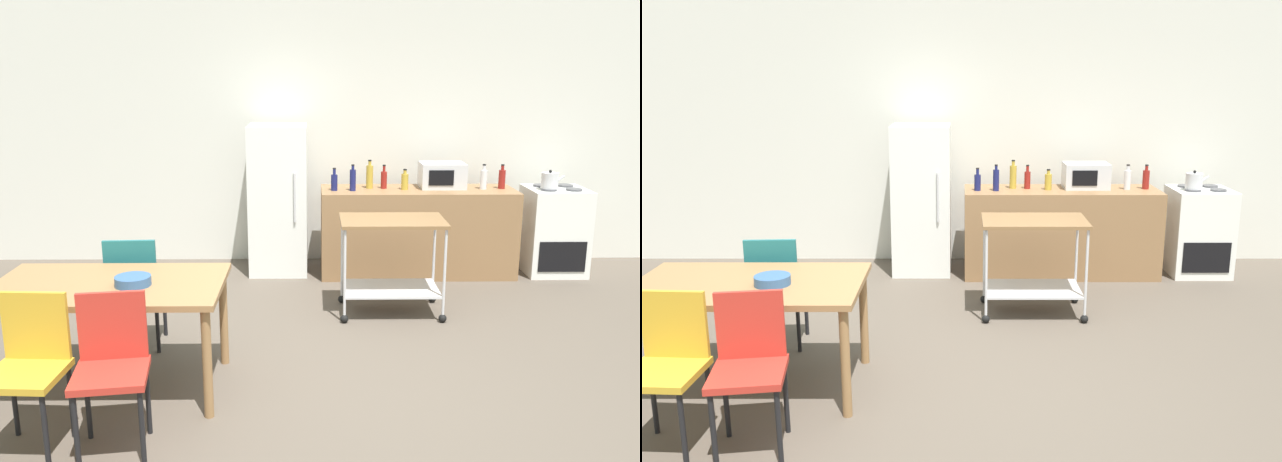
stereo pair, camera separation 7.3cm
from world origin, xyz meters
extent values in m
plane|color=brown|center=(0.00, 0.00, 0.00)|extent=(12.00, 12.00, 0.00)
cube|color=silver|center=(0.00, 3.20, 1.45)|extent=(8.40, 0.12, 2.90)
cube|color=olive|center=(0.90, 2.60, 0.45)|extent=(2.00, 0.64, 0.90)
cube|color=olive|center=(-1.53, 0.00, 0.73)|extent=(1.50, 0.90, 0.04)
cylinder|color=olive|center=(-0.84, -0.39, 0.35)|extent=(0.06, 0.06, 0.71)
cylinder|color=olive|center=(-2.22, 0.39, 0.35)|extent=(0.06, 0.06, 0.71)
cylinder|color=olive|center=(-0.84, 0.39, 0.35)|extent=(0.06, 0.06, 0.71)
cube|color=#B72D23|center=(-1.31, -0.77, 0.47)|extent=(0.45, 0.45, 0.04)
cube|color=#B72D23|center=(-1.34, -0.60, 0.69)|extent=(0.38, 0.08, 0.40)
cylinder|color=black|center=(-1.45, -0.97, 0.23)|extent=(0.03, 0.03, 0.45)
cylinder|color=black|center=(-1.12, -0.92, 0.23)|extent=(0.03, 0.03, 0.45)
cylinder|color=black|center=(-1.50, -0.63, 0.23)|extent=(0.03, 0.03, 0.45)
cylinder|color=black|center=(-1.17, -0.58, 0.23)|extent=(0.03, 0.03, 0.45)
cube|color=#1E666B|center=(-1.55, 0.74, 0.47)|extent=(0.42, 0.42, 0.04)
cube|color=#1E666B|center=(-1.54, 0.56, 0.69)|extent=(0.38, 0.05, 0.40)
cylinder|color=black|center=(-1.39, 0.92, 0.23)|extent=(0.03, 0.03, 0.45)
cylinder|color=black|center=(-1.73, 0.90, 0.23)|extent=(0.03, 0.03, 0.45)
cylinder|color=black|center=(-1.37, 0.58, 0.23)|extent=(0.03, 0.03, 0.45)
cylinder|color=black|center=(-1.71, 0.56, 0.23)|extent=(0.03, 0.03, 0.45)
cube|color=gold|center=(-1.78, -0.77, 0.47)|extent=(0.42, 0.42, 0.04)
cube|color=gold|center=(-1.77, -0.59, 0.69)|extent=(0.38, 0.05, 0.40)
cylinder|color=black|center=(-1.62, -0.95, 0.23)|extent=(0.03, 0.03, 0.45)
cylinder|color=black|center=(-1.94, -0.59, 0.23)|extent=(0.03, 0.03, 0.45)
cylinder|color=black|center=(-1.60, -0.61, 0.23)|extent=(0.03, 0.03, 0.45)
cube|color=white|center=(2.35, 2.62, 0.45)|extent=(0.60, 0.60, 0.90)
cube|color=black|center=(2.35, 2.32, 0.25)|extent=(0.48, 0.01, 0.32)
cylinder|color=#47474C|center=(2.22, 2.50, 0.91)|extent=(0.16, 0.16, 0.02)
cylinder|color=#47474C|center=(2.48, 2.50, 0.91)|extent=(0.16, 0.16, 0.02)
cylinder|color=#47474C|center=(2.22, 2.74, 0.91)|extent=(0.16, 0.16, 0.02)
cylinder|color=#47474C|center=(2.48, 2.74, 0.91)|extent=(0.16, 0.16, 0.02)
cube|color=white|center=(-0.55, 2.70, 0.78)|extent=(0.60, 0.60, 1.55)
cylinder|color=silver|center=(-0.37, 2.39, 0.85)|extent=(0.02, 0.02, 0.50)
cube|color=brown|center=(0.50, 1.42, 0.83)|extent=(0.90, 0.56, 0.03)
cube|color=silver|center=(0.50, 1.42, 0.22)|extent=(0.83, 0.52, 0.02)
cylinder|color=silver|center=(0.08, 1.17, 0.45)|extent=(0.02, 0.02, 0.76)
sphere|color=black|center=(0.08, 1.17, 0.04)|extent=(0.07, 0.07, 0.07)
cylinder|color=silver|center=(0.92, 1.17, 0.45)|extent=(0.02, 0.02, 0.76)
sphere|color=black|center=(0.92, 1.17, 0.04)|extent=(0.07, 0.07, 0.07)
cylinder|color=silver|center=(0.08, 1.67, 0.45)|extent=(0.02, 0.02, 0.76)
sphere|color=black|center=(0.08, 1.67, 0.04)|extent=(0.07, 0.07, 0.07)
cylinder|color=silver|center=(0.92, 1.67, 0.45)|extent=(0.02, 0.02, 0.76)
sphere|color=black|center=(0.92, 1.67, 0.04)|extent=(0.07, 0.07, 0.07)
cylinder|color=navy|center=(0.03, 2.53, 0.98)|extent=(0.07, 0.07, 0.16)
cylinder|color=navy|center=(0.03, 2.53, 1.09)|extent=(0.03, 0.03, 0.06)
cylinder|color=black|center=(0.03, 2.53, 1.13)|extent=(0.03, 0.03, 0.01)
cylinder|color=navy|center=(0.22, 2.52, 1.01)|extent=(0.06, 0.06, 0.22)
cylinder|color=navy|center=(0.22, 2.52, 1.14)|extent=(0.03, 0.03, 0.04)
cylinder|color=black|center=(0.22, 2.52, 1.16)|extent=(0.03, 0.03, 0.01)
cylinder|color=gold|center=(0.40, 2.66, 1.02)|extent=(0.07, 0.07, 0.24)
cylinder|color=gold|center=(0.40, 2.66, 1.16)|extent=(0.03, 0.03, 0.05)
cylinder|color=black|center=(0.40, 2.66, 1.19)|extent=(0.04, 0.04, 0.01)
cylinder|color=maroon|center=(0.55, 2.64, 0.99)|extent=(0.06, 0.06, 0.18)
cylinder|color=maroon|center=(0.55, 2.64, 1.11)|extent=(0.03, 0.03, 0.06)
cylinder|color=black|center=(0.55, 2.64, 1.14)|extent=(0.03, 0.03, 0.01)
cylinder|color=gold|center=(0.76, 2.58, 0.98)|extent=(0.07, 0.07, 0.16)
cylinder|color=gold|center=(0.76, 2.58, 1.08)|extent=(0.03, 0.03, 0.04)
cylinder|color=black|center=(0.76, 2.58, 1.11)|extent=(0.04, 0.04, 0.01)
cube|color=silver|center=(1.16, 2.69, 1.03)|extent=(0.46, 0.34, 0.26)
cube|color=black|center=(1.12, 2.51, 1.03)|extent=(0.25, 0.01, 0.16)
cylinder|color=silver|center=(1.57, 2.59, 1.00)|extent=(0.07, 0.07, 0.20)
cylinder|color=silver|center=(1.57, 2.59, 1.12)|extent=(0.03, 0.03, 0.05)
cylinder|color=black|center=(1.57, 2.59, 1.15)|extent=(0.03, 0.03, 0.01)
cylinder|color=maroon|center=(1.77, 2.62, 1.00)|extent=(0.07, 0.07, 0.19)
cylinder|color=maroon|center=(1.77, 2.62, 1.12)|extent=(0.03, 0.03, 0.05)
cylinder|color=black|center=(1.77, 2.62, 1.15)|extent=(0.04, 0.04, 0.01)
cylinder|color=#33598C|center=(-1.35, -0.06, 0.78)|extent=(0.23, 0.23, 0.06)
cylinder|color=silver|center=(2.23, 2.52, 1.00)|extent=(0.17, 0.17, 0.16)
sphere|color=black|center=(2.23, 2.52, 1.09)|extent=(0.03, 0.03, 0.03)
cylinder|color=silver|center=(2.34, 2.52, 1.02)|extent=(0.08, 0.02, 0.07)
camera|label=1|loc=(-0.20, -4.15, 2.11)|focal=37.34mm
camera|label=2|loc=(-0.13, -4.15, 2.11)|focal=37.34mm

